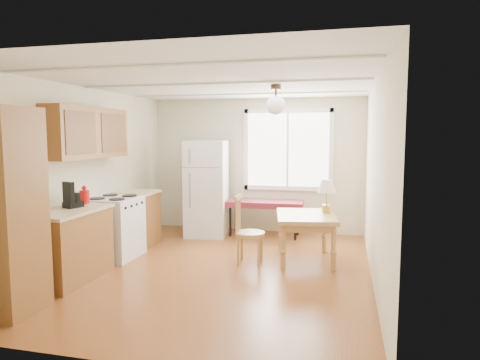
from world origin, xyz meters
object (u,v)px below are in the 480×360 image
(bench, at_px, (264,205))
(dining_table, at_px, (306,221))
(chair, at_px, (244,225))
(refrigerator, at_px, (206,188))

(bench, height_order, dining_table, dining_table)
(bench, relative_size, chair, 1.46)
(refrigerator, relative_size, chair, 1.78)
(refrigerator, bearing_deg, dining_table, -38.51)
(refrigerator, bearing_deg, chair, -62.42)
(chair, bearing_deg, refrigerator, 120.96)
(refrigerator, relative_size, dining_table, 1.42)
(dining_table, distance_m, chair, 0.91)
(refrigerator, height_order, dining_table, refrigerator)
(bench, xyz_separation_m, dining_table, (0.86, -1.36, 0.00))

